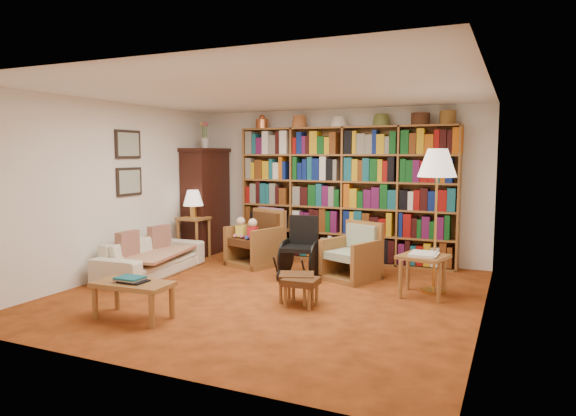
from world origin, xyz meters
The scene contains 23 objects.
floor centered at (0.00, 0.00, 0.00)m, with size 5.00×5.00×0.00m, color #A94B1A.
ceiling centered at (0.00, 0.00, 2.50)m, with size 5.00×5.00×0.00m, color white.
wall_back centered at (0.00, 2.50, 1.25)m, with size 5.00×5.00×0.00m, color white.
wall_front centered at (0.00, -2.50, 1.25)m, with size 5.00×5.00×0.00m, color white.
wall_left centered at (-2.50, 0.00, 1.25)m, with size 5.00×5.00×0.00m, color white.
wall_right centered at (2.50, 0.00, 1.25)m, with size 5.00×5.00×0.00m, color white.
bookshelf centered at (0.20, 2.33, 1.17)m, with size 3.60×0.30×2.42m.
curio_cabinet centered at (-2.25, 2.00, 0.95)m, with size 0.50×0.95×2.40m.
framed_pictures centered at (-2.48, 0.30, 1.62)m, with size 0.03×0.52×0.97m.
sofa centered at (-2.05, 0.24, 0.27)m, with size 0.72×1.85×0.54m, color beige.
sofa_throw centered at (-2.00, 0.24, 0.30)m, with size 0.72×1.34×0.04m, color beige.
cushion_left centered at (-2.18, 0.59, 0.45)m, with size 0.12×0.37×0.37m, color maroon.
cushion_right centered at (-2.18, -0.11, 0.45)m, with size 0.12×0.38×0.38m, color maroon.
side_table_lamp centered at (-2.15, 1.46, 0.52)m, with size 0.44×0.44×0.70m.
table_lamp centered at (-2.15, 1.46, 1.01)m, with size 0.34×0.34×0.46m.
armchair_leather centered at (-0.97, 1.52, 0.36)m, with size 0.93×0.93×0.89m.
armchair_sage centered at (0.70, 1.22, 0.30)m, with size 0.88×0.88×0.80m.
wheelchair centered at (0.00, 0.99, 0.40)m, with size 0.50×0.70×0.88m.
floor_lamp centered at (1.87, 0.93, 1.57)m, with size 0.48×0.48×1.83m.
side_table_papers centered at (1.77, 0.69, 0.44)m, with size 0.64×0.64×0.55m.
footstool_a centered at (0.45, -0.20, 0.28)m, with size 0.50×0.47×0.35m.
footstool_b centered at (0.56, -0.33, 0.27)m, with size 0.41×0.36×0.33m.
coffee_table centered at (-0.92, -1.47, 0.34)m, with size 0.87×0.47×0.45m.
Camera 1 is at (2.79, -5.68, 1.76)m, focal length 32.00 mm.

